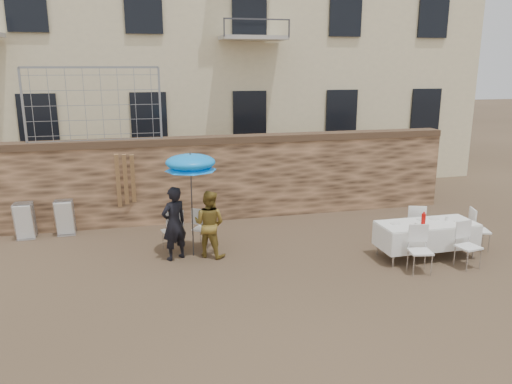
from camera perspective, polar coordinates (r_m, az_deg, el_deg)
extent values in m
plane|color=brown|center=(9.12, 0.88, -12.08)|extent=(80.00, 80.00, 0.00)
cube|color=brown|center=(13.40, -4.52, 1.53)|extent=(13.00, 0.50, 2.20)
imported|color=black|center=(10.71, -9.34, -3.57)|extent=(0.70, 0.61, 1.60)
imported|color=#B28E36|center=(10.81, -5.36, -3.64)|extent=(0.90, 0.86, 1.47)
cylinder|color=#3F3F44|center=(10.79, -7.31, -2.49)|extent=(0.03, 0.03, 1.91)
cone|color=#0A88F6|center=(10.54, -7.49, 3.07)|extent=(1.10, 1.10, 0.22)
cube|color=white|center=(11.32, 18.99, -3.46)|extent=(2.10, 0.85, 0.05)
cylinder|color=silver|center=(10.69, 15.49, -6.39)|extent=(0.04, 0.04, 0.74)
cylinder|color=silver|center=(11.71, 23.68, -5.28)|extent=(0.04, 0.04, 0.74)
cylinder|color=silver|center=(11.26, 13.79, -5.22)|extent=(0.04, 0.04, 0.74)
cylinder|color=silver|center=(12.23, 21.75, -4.28)|extent=(0.04, 0.04, 0.74)
cylinder|color=red|center=(11.05, 18.59, -3.01)|extent=(0.09, 0.09, 0.26)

